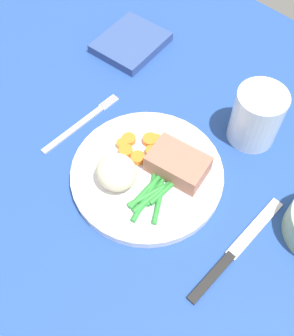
{
  "coord_description": "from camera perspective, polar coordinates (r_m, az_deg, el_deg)",
  "views": [
    {
      "loc": [
        26.0,
        -26.9,
        56.7
      ],
      "look_at": [
        3.53,
        -3.43,
        4.6
      ],
      "focal_mm": 43.1,
      "sensor_mm": 36.0,
      "label": 1
    }
  ],
  "objects": [
    {
      "name": "dining_table",
      "position": [
        0.67,
        -0.15,
        1.94
      ],
      "size": [
        120.0,
        90.0,
        2.0
      ],
      "color": "#234793",
      "rests_on": "ground"
    },
    {
      "name": "dinner_plate",
      "position": [
        0.63,
        0.0,
        -0.87
      ],
      "size": [
        23.76,
        23.76,
        1.6
      ],
      "primitive_type": "cylinder",
      "color": "white",
      "rests_on": "dining_table"
    },
    {
      "name": "meat_portion",
      "position": [
        0.61,
        4.59,
        0.74
      ],
      "size": [
        9.71,
        7.34,
        3.44
      ],
      "primitive_type": "cube",
      "rotation": [
        0.0,
        0.0,
        0.19
      ],
      "color": "#A86B56",
      "rests_on": "dinner_plate"
    },
    {
      "name": "mashed_potatoes",
      "position": [
        0.59,
        -4.34,
        -0.58
      ],
      "size": [
        6.36,
        5.9,
        4.89
      ],
      "primitive_type": "ellipsoid",
      "color": "beige",
      "rests_on": "dinner_plate"
    },
    {
      "name": "carrot_slices",
      "position": [
        0.64,
        -1.06,
        3.07
      ],
      "size": [
        6.56,
        7.07,
        1.14
      ],
      "color": "orange",
      "rests_on": "dinner_plate"
    },
    {
      "name": "green_beans",
      "position": [
        0.6,
        0.74,
        -3.79
      ],
      "size": [
        6.35,
        10.97,
        0.89
      ],
      "color": "#2D8C38",
      "rests_on": "dinner_plate"
    },
    {
      "name": "fork",
      "position": [
        0.7,
        -9.32,
        6.23
      ],
      "size": [
        1.44,
        16.6,
        0.4
      ],
      "rotation": [
        0.0,
        0.0,
        0.03
      ],
      "color": "silver",
      "rests_on": "dining_table"
    },
    {
      "name": "knife",
      "position": [
        0.59,
        12.33,
        -11.37
      ],
      "size": [
        1.7,
        20.5,
        0.64
      ],
      "rotation": [
        0.0,
        0.0,
        0.04
      ],
      "color": "black",
      "rests_on": "dining_table"
    },
    {
      "name": "water_glass",
      "position": [
        0.67,
        15.1,
        6.67
      ],
      "size": [
        7.96,
        7.96,
        9.74
      ],
      "color": "silver",
      "rests_on": "dining_table"
    },
    {
      "name": "napkin",
      "position": [
        0.82,
        -2.29,
        17.27
      ],
      "size": [
        12.32,
        14.02,
        1.77
      ],
      "primitive_type": "cube",
      "rotation": [
        0.0,
        0.0,
        0.11
      ],
      "color": "#334C8C",
      "rests_on": "dining_table"
    }
  ]
}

